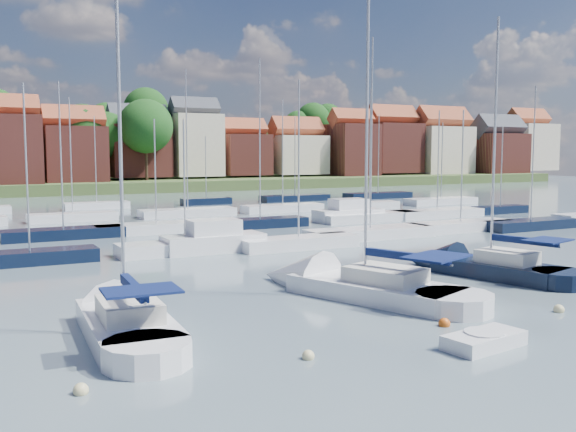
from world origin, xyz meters
TOP-DOWN VIEW (x-y plane):
  - ground at (0.00, 40.00)m, footprint 260.00×260.00m
  - sailboat_left at (-15.43, 3.42)m, footprint 3.52×11.25m
  - sailboat_centre at (-4.18, 4.83)m, footprint 7.83×13.25m
  - sailboat_navy at (5.11, 5.50)m, footprint 5.65×11.41m
  - tender at (-4.55, -4.88)m, footprint 3.27×1.87m
  - buoy_a at (-18.02, -2.83)m, footprint 0.45×0.45m
  - buoy_b at (-10.71, -3.13)m, footprint 0.42×0.42m
  - buoy_c at (-3.92, -2.08)m, footprint 0.47×0.47m
  - buoy_d at (2.01, -2.61)m, footprint 0.46×0.46m
  - buoy_e at (1.30, 5.54)m, footprint 0.46×0.46m
  - marina_field at (1.91, 35.15)m, footprint 79.62×41.41m
  - far_shore_town at (2.23, 132.67)m, footprint 212.46×90.00m

SIDE VIEW (x-z plane):
  - ground at x=0.00m, z-range 0.00..0.00m
  - buoy_a at x=-18.02m, z-range -0.22..0.22m
  - buoy_b at x=-10.71m, z-range -0.21..0.21m
  - buoy_c at x=-3.92m, z-range -0.24..0.24m
  - buoy_d at x=2.01m, z-range -0.23..0.23m
  - buoy_e at x=1.30m, z-range -0.23..0.23m
  - tender at x=-4.55m, z-range -0.08..0.59m
  - sailboat_centre at x=-4.18m, z-range -8.38..9.07m
  - sailboat_left at x=-15.43m, z-range -7.20..7.91m
  - sailboat_navy at x=5.11m, z-range -7.30..8.02m
  - marina_field at x=1.91m, z-range -7.53..8.40m
  - far_shore_town at x=2.23m, z-range -6.53..15.74m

